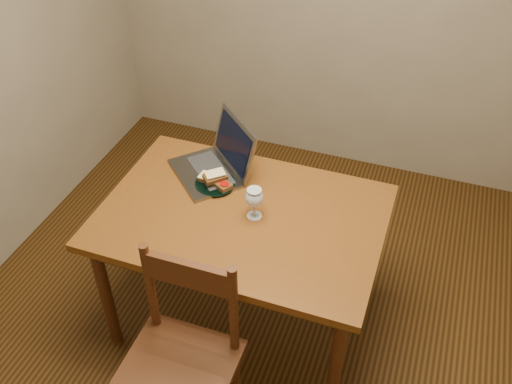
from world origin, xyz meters
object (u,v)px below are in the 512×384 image
(table, at_px, (242,227))
(plate, at_px, (215,184))
(laptop, at_px, (218,159))
(milk_glass, at_px, (254,203))
(chair, at_px, (180,356))

(table, bearing_deg, plate, 142.99)
(plate, relative_size, laptop, 0.40)
(milk_glass, bearing_deg, plate, 150.43)
(plate, bearing_deg, table, -37.01)
(table, height_order, laptop, laptop)
(table, xyz_separation_m, plate, (-0.19, 0.15, 0.09))
(chair, bearing_deg, table, 87.73)
(laptop, bearing_deg, table, -6.54)
(table, distance_m, chair, 0.67)
(laptop, bearing_deg, plate, -32.65)
(table, distance_m, milk_glass, 0.18)
(table, bearing_deg, chair, -91.77)
(chair, xyz_separation_m, milk_glass, (0.08, 0.66, 0.30))
(milk_glass, height_order, laptop, laptop)
(chair, distance_m, plate, 0.86)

